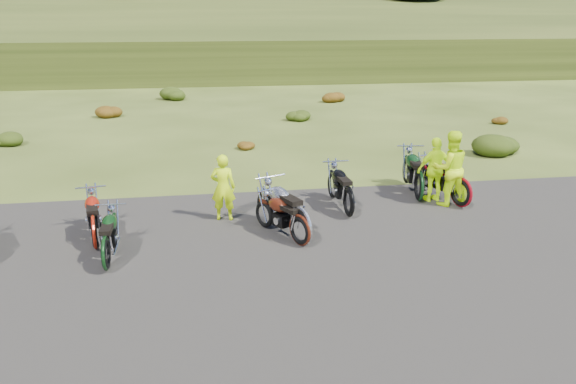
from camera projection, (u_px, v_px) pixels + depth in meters
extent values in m
plane|color=#354316|center=(300.00, 249.00, 11.81)|extent=(300.00, 300.00, 0.00)
cube|color=black|center=(320.00, 294.00, 9.92)|extent=(20.00, 12.00, 0.04)
cube|color=#2A3612|center=(205.00, 37.00, 115.25)|extent=(300.00, 90.00, 9.17)
cylinder|color=black|center=(122.00, 3.00, 55.74)|extent=(0.70, 0.70, 2.20)
cylinder|color=black|center=(413.00, 5.00, 59.36)|extent=(0.70, 0.70, 2.20)
ellipsoid|color=#1F370D|center=(7.00, 137.00, 20.98)|extent=(1.03, 1.03, 0.61)
ellipsoid|color=#6F330D|center=(108.00, 110.00, 26.37)|extent=(1.30, 1.30, 0.77)
ellipsoid|color=#1F370D|center=(174.00, 92.00, 31.77)|extent=(1.56, 1.56, 0.92)
ellipsoid|color=#6F330D|center=(244.00, 143.00, 20.33)|extent=(0.77, 0.77, 0.45)
ellipsoid|color=#1F370D|center=(297.00, 114.00, 25.72)|extent=(1.03, 1.03, 0.61)
ellipsoid|color=#6F330D|center=(332.00, 95.00, 31.12)|extent=(1.30, 1.30, 0.77)
ellipsoid|color=#1F370D|center=(497.00, 141.00, 19.59)|extent=(1.56, 1.56, 0.92)
ellipsoid|color=#6F330D|center=(497.00, 118.00, 25.08)|extent=(0.77, 0.77, 0.45)
imported|color=#C6EF0C|center=(223.00, 189.00, 13.19)|extent=(0.64, 0.48, 1.60)
imported|color=#C6EF0C|center=(450.00, 169.00, 14.17)|extent=(0.96, 0.76, 1.93)
imported|color=#C6EF0C|center=(435.00, 171.00, 14.51)|extent=(1.02, 0.50, 1.69)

